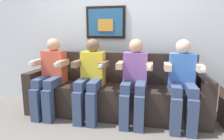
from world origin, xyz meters
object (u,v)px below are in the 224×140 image
object	(u,v)px
couch	(114,94)
person_leftmost	(51,74)
person_right_center	(135,78)
person_rightmost	(183,80)
person_left_center	(91,76)

from	to	relation	value
couch	person_leftmost	world-z (taller)	person_leftmost
person_leftmost	person_right_center	xyz separation A→B (m)	(1.21, 0.00, -0.00)
person_leftmost	person_rightmost	distance (m)	1.81
person_right_center	person_rightmost	distance (m)	0.60
person_leftmost	person_left_center	bearing A→B (deg)	0.04
person_leftmost	person_left_center	world-z (taller)	same
person_left_center	person_rightmost	xyz separation A→B (m)	(1.21, 0.00, 0.00)
couch	person_left_center	xyz separation A→B (m)	(-0.30, -0.17, 0.29)
couch	person_rightmost	distance (m)	0.97
person_right_center	couch	bearing A→B (deg)	150.87
person_leftmost	person_right_center	size ratio (longest dim) A/B	1.00
person_left_center	person_right_center	world-z (taller)	same
person_right_center	person_rightmost	size ratio (longest dim) A/B	1.00
person_leftmost	person_left_center	size ratio (longest dim) A/B	1.00
couch	person_left_center	world-z (taller)	person_left_center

